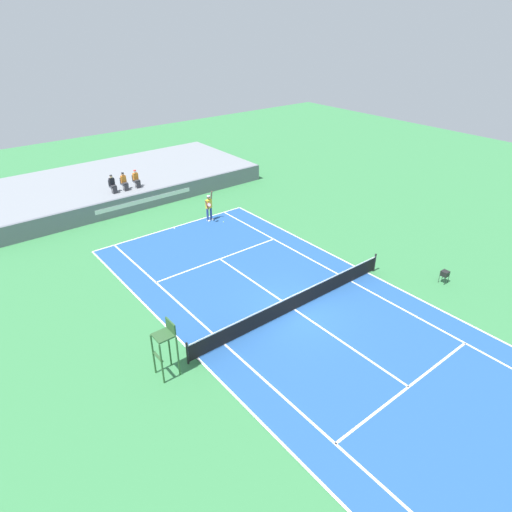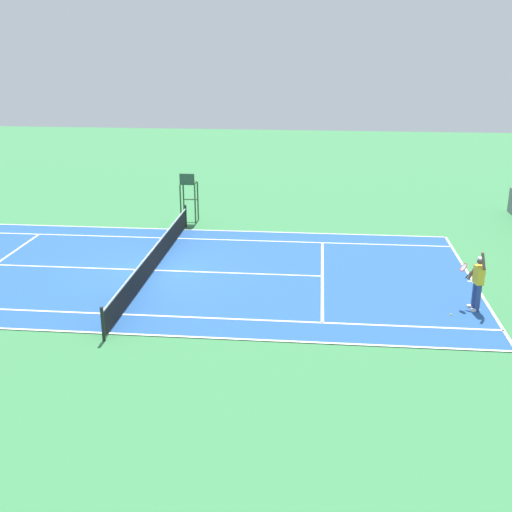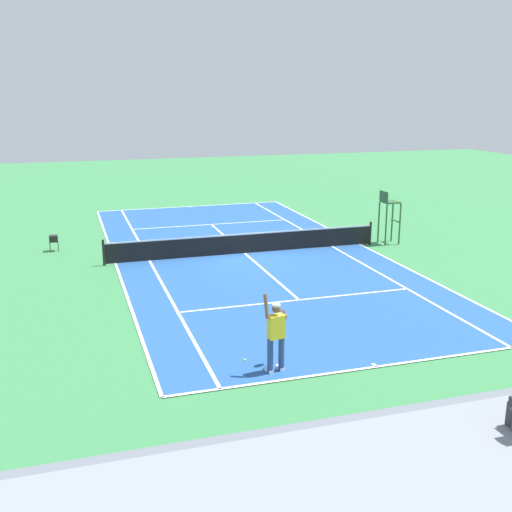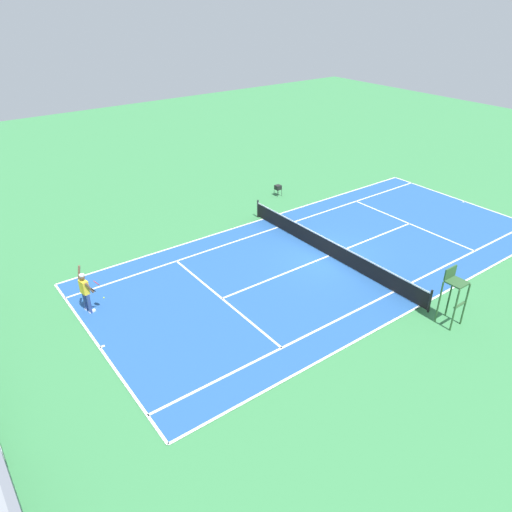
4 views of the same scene
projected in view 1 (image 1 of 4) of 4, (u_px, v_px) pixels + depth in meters
name	position (u px, v px, depth m)	size (l,w,h in m)	color
ground_plane	(295.00, 310.00, 21.36)	(80.00, 80.00, 0.00)	#387F47
court	(295.00, 310.00, 21.35)	(11.08, 23.88, 0.03)	#235193
net	(295.00, 301.00, 21.11)	(11.98, 0.10, 1.07)	black
barrier_wall	(144.00, 201.00, 32.03)	(21.11, 0.25, 1.26)	slate
bleacher_platform	(117.00, 183.00, 35.41)	(21.11, 9.63, 1.26)	gray
spectator_seated_0	(113.00, 184.00, 31.45)	(0.44, 0.60, 1.26)	#474C56
spectator_seated_1	(124.00, 182.00, 31.93)	(0.44, 0.60, 1.26)	#474C56
spectator_seated_2	(136.00, 179.00, 32.44)	(0.44, 0.60, 1.26)	#474C56
tennis_player	(209.00, 207.00, 30.05)	(0.75, 0.72, 2.08)	navy
tennis_ball	(223.00, 222.00, 30.24)	(0.07, 0.07, 0.07)	#D1E533
umpire_chair	(166.00, 342.00, 16.90)	(0.77, 0.77, 2.44)	#2D562D
ball_hopper	(445.00, 273.00, 23.27)	(0.36, 0.36, 0.70)	black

